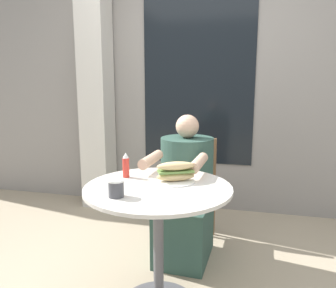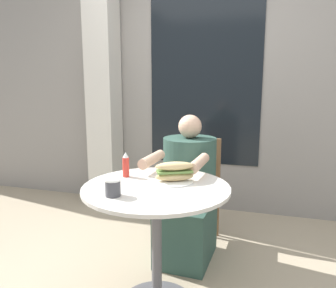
% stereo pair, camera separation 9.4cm
% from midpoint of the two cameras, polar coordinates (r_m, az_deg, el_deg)
% --- Properties ---
extents(storefront_wall, '(8.00, 0.09, 2.80)m').
position_cam_midpoint_polar(storefront_wall, '(3.46, 7.98, 11.53)').
color(storefront_wall, gray).
rests_on(storefront_wall, ground_plane).
extents(lattice_pillar, '(0.29, 0.29, 2.40)m').
position_cam_midpoint_polar(lattice_pillar, '(3.60, -10.37, 8.24)').
color(lattice_pillar, beige).
rests_on(lattice_pillar, ground_plane).
extents(cafe_table, '(0.84, 0.84, 0.76)m').
position_cam_midpoint_polar(cafe_table, '(1.93, -0.59, -12.85)').
color(cafe_table, beige).
rests_on(cafe_table, ground_plane).
extents(diner_chair, '(0.40, 0.40, 0.87)m').
position_cam_midpoint_polar(diner_chair, '(2.83, 6.17, -6.15)').
color(diner_chair, brown).
rests_on(diner_chair, ground_plane).
extents(seated_diner, '(0.42, 0.73, 1.10)m').
position_cam_midpoint_polar(seated_diner, '(2.52, 4.51, -9.50)').
color(seated_diner, '#2D4C42').
rests_on(seated_diner, ground_plane).
extents(sandwich_on_plate, '(0.24, 0.22, 0.12)m').
position_cam_midpoint_polar(sandwich_on_plate, '(1.92, 2.56, -5.09)').
color(sandwich_on_plate, white).
rests_on(sandwich_on_plate, cafe_table).
extents(drink_cup, '(0.08, 0.08, 0.09)m').
position_cam_midpoint_polar(drink_cup, '(1.70, -8.02, -7.49)').
color(drink_cup, '#424247').
rests_on(drink_cup, cafe_table).
extents(condiment_bottle, '(0.04, 0.04, 0.16)m').
position_cam_midpoint_polar(condiment_bottle, '(2.03, -6.05, -3.64)').
color(condiment_bottle, red).
rests_on(condiment_bottle, cafe_table).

